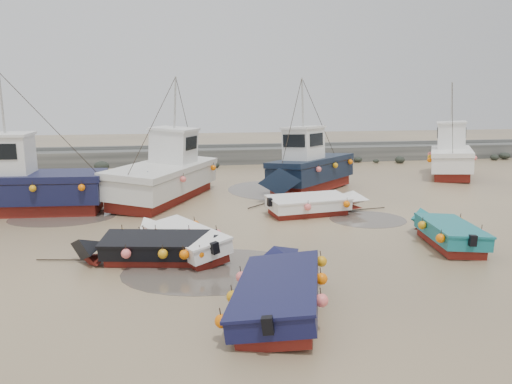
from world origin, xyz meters
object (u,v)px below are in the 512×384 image
(dinghy_4, at_px, (148,245))
(cabin_boat_1, at_px, (168,173))
(cabin_boat_3, at_px, (452,155))
(dinghy_5, at_px, (315,202))
(dinghy_0, at_px, (182,236))
(cabin_boat_2, at_px, (307,168))
(cabin_boat_0, at_px, (16,184))
(dinghy_2, at_px, (446,229))
(dinghy_1, at_px, (283,286))
(person, at_px, (149,211))

(dinghy_4, bearing_deg, cabin_boat_1, 7.34)
(cabin_boat_1, relative_size, cabin_boat_3, 1.29)
(dinghy_4, distance_m, cabin_boat_1, 10.60)
(cabin_boat_3, bearing_deg, dinghy_5, -112.93)
(dinghy_0, bearing_deg, dinghy_5, 11.72)
(dinghy_0, height_order, cabin_boat_2, cabin_boat_2)
(dinghy_0, distance_m, cabin_boat_0, 10.06)
(dinghy_2, bearing_deg, dinghy_1, -138.81)
(dinghy_5, bearing_deg, dinghy_4, -61.59)
(cabin_boat_0, bearing_deg, cabin_boat_1, -65.08)
(dinghy_4, xyz_separation_m, dinghy_5, (7.28, 5.39, -0.00))
(cabin_boat_3, bearing_deg, person, -129.81)
(dinghy_2, xyz_separation_m, dinghy_5, (-3.09, 5.43, -0.01))
(dinghy_0, height_order, dinghy_1, same)
(dinghy_2, relative_size, person, 3.00)
(dinghy_5, relative_size, cabin_boat_3, 0.71)
(dinghy_1, height_order, dinghy_2, same)
(cabin_boat_1, bearing_deg, dinghy_2, -21.81)
(cabin_boat_1, bearing_deg, cabin_boat_2, 28.29)
(dinghy_1, xyz_separation_m, dinghy_4, (-3.30, 4.23, 0.01))
(dinghy_0, xyz_separation_m, dinghy_5, (6.17, 4.50, 0.00))
(cabin_boat_1, xyz_separation_m, cabin_boat_3, (19.00, 4.18, 0.08))
(dinghy_0, xyz_separation_m, cabin_boat_1, (-0.18, 9.64, 0.75))
(cabin_boat_1, bearing_deg, dinghy_0, -62.48)
(cabin_boat_3, height_order, person, cabin_boat_3)
(cabin_boat_0, distance_m, cabin_boat_3, 26.60)
(dinghy_2, bearing_deg, person, 154.30)
(dinghy_2, xyz_separation_m, dinghy_4, (-10.37, 0.04, -0.00))
(cabin_boat_1, distance_m, person, 3.35)
(person, bearing_deg, dinghy_4, 89.26)
(dinghy_4, relative_size, dinghy_5, 0.98)
(dinghy_2, bearing_deg, dinghy_0, -175.25)
(cabin_boat_0, bearing_deg, dinghy_5, -96.47)
(dinghy_5, height_order, cabin_boat_0, cabin_boat_0)
(dinghy_1, bearing_deg, cabin_boat_1, 117.78)
(cabin_boat_2, distance_m, person, 9.30)
(dinghy_5, height_order, cabin_boat_1, cabin_boat_1)
(cabin_boat_3, bearing_deg, cabin_boat_2, -130.28)
(cabin_boat_0, height_order, person, cabin_boat_0)
(dinghy_2, xyz_separation_m, cabin_boat_3, (9.55, 14.76, 0.83))
(dinghy_2, distance_m, cabin_boat_0, 18.17)
(dinghy_5, distance_m, cabin_boat_2, 5.60)
(dinghy_0, bearing_deg, person, 75.73)
(dinghy_5, bearing_deg, dinghy_2, 21.51)
(dinghy_4, distance_m, person, 7.64)
(dinghy_2, distance_m, dinghy_5, 6.25)
(dinghy_1, relative_size, cabin_boat_0, 0.68)
(dinghy_1, distance_m, cabin_boat_3, 25.22)
(dinghy_5, xyz_separation_m, cabin_boat_2, (1.26, 5.39, 0.82))
(dinghy_5, relative_size, cabin_boat_1, 0.55)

